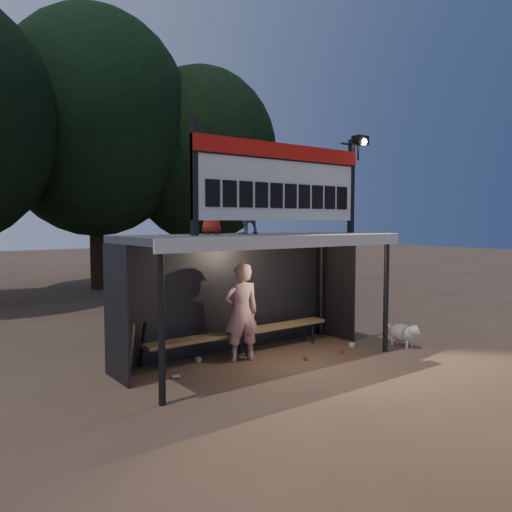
% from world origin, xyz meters
% --- Properties ---
extents(ground, '(80.00, 80.00, 0.00)m').
position_xyz_m(ground, '(0.00, 0.00, 0.00)').
color(ground, '#513928').
rests_on(ground, ground).
extents(player, '(0.74, 0.58, 1.80)m').
position_xyz_m(player, '(-0.24, 0.26, 0.90)').
color(player, white).
rests_on(player, ground).
extents(child_a, '(0.51, 0.41, 1.03)m').
position_xyz_m(child_a, '(-0.14, 0.28, 2.84)').
color(child_a, gray).
rests_on(child_a, dugout_shelter).
extents(child_b, '(0.53, 0.48, 0.92)m').
position_xyz_m(child_b, '(-0.68, 0.57, 2.78)').
color(child_b, '#B42D1B').
rests_on(child_b, dugout_shelter).
extents(dugout_shelter, '(5.10, 2.08, 2.32)m').
position_xyz_m(dugout_shelter, '(0.00, 0.24, 1.85)').
color(dugout_shelter, '#3E3E40').
rests_on(dugout_shelter, ground).
extents(scoreboard_assembly, '(4.10, 0.27, 1.99)m').
position_xyz_m(scoreboard_assembly, '(0.56, -0.01, 3.32)').
color(scoreboard_assembly, black).
rests_on(scoreboard_assembly, dugout_shelter).
extents(bench, '(4.00, 0.35, 0.48)m').
position_xyz_m(bench, '(0.00, 0.55, 0.43)').
color(bench, olive).
rests_on(bench, ground).
extents(tree_mid, '(7.22, 7.22, 10.36)m').
position_xyz_m(tree_mid, '(1.00, 11.50, 6.17)').
color(tree_mid, black).
rests_on(tree_mid, ground).
extents(tree_right, '(6.08, 6.08, 8.72)m').
position_xyz_m(tree_right, '(5.00, 10.50, 5.19)').
color(tree_right, black).
rests_on(tree_right, ground).
extents(dog, '(0.36, 0.81, 0.49)m').
position_xyz_m(dog, '(3.02, -0.87, 0.28)').
color(dog, beige).
rests_on(dog, ground).
extents(bats, '(0.47, 0.33, 0.84)m').
position_xyz_m(bats, '(-2.13, 0.82, 0.43)').
color(bats, '#997247').
rests_on(bats, ground).
extents(litter, '(3.94, 1.28, 0.08)m').
position_xyz_m(litter, '(0.39, -0.09, 0.04)').
color(litter, '#B12A1E').
rests_on(litter, ground).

